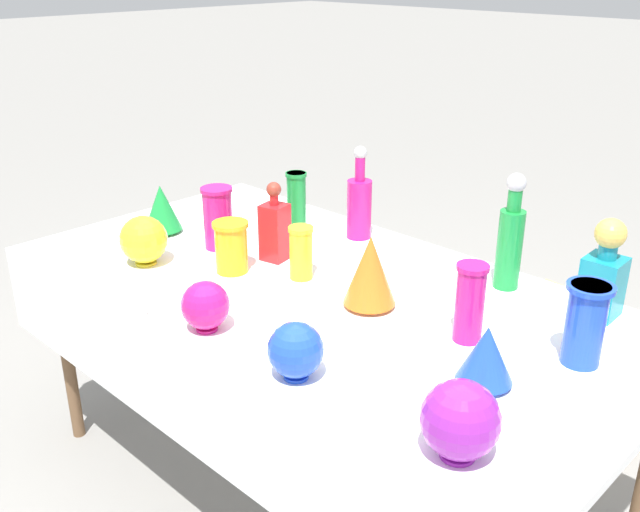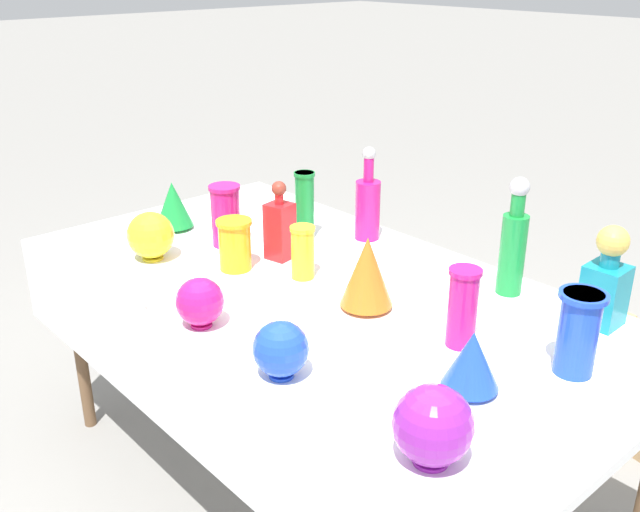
{
  "view_description": "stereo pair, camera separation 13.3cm",
  "coord_description": "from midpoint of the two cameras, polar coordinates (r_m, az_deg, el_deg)",
  "views": [
    {
      "loc": [
        1.32,
        -1.36,
        1.66
      ],
      "look_at": [
        0.0,
        0.0,
        0.86
      ],
      "focal_mm": 40.0,
      "sensor_mm": 36.0,
      "label": 1
    },
    {
      "loc": [
        1.41,
        -1.26,
        1.66
      ],
      "look_at": [
        0.0,
        0.0,
        0.86
      ],
      "focal_mm": 40.0,
      "sensor_mm": 36.0,
      "label": 2
    }
  ],
  "objects": [
    {
      "name": "round_bowl_0",
      "position": [
        1.4,
        8.44,
        -12.9
      ],
      "size": [
        0.16,
        0.16,
        0.16
      ],
      "color": "purple",
      "rests_on": "display_table"
    },
    {
      "name": "tall_bottle_0",
      "position": [
        2.1,
        13.24,
        1.3
      ],
      "size": [
        0.07,
        0.07,
        0.35
      ],
      "color": "#198C38",
      "rests_on": "display_table"
    },
    {
      "name": "round_bowl_1",
      "position": [
        1.64,
        -4.32,
        -7.57
      ],
      "size": [
        0.13,
        0.13,
        0.14
      ],
      "color": "blue",
      "rests_on": "display_table"
    },
    {
      "name": "slender_vase_3",
      "position": [
        2.13,
        -3.33,
        0.38
      ],
      "size": [
        0.08,
        0.08,
        0.16
      ],
      "color": "yellow",
      "rests_on": "display_table"
    },
    {
      "name": "fluted_vase_2",
      "position": [
        2.56,
        -14.03,
        3.74
      ],
      "size": [
        0.13,
        0.13,
        0.17
      ],
      "color": "#198C38",
      "rests_on": "display_table"
    },
    {
      "name": "fluted_vase_1",
      "position": [
        1.94,
        2.07,
        -1.2
      ],
      "size": [
        0.15,
        0.15,
        0.21
      ],
      "color": "orange",
      "rests_on": "display_table"
    },
    {
      "name": "ground_plane",
      "position": [
        2.52,
        -1.6,
        -18.35
      ],
      "size": [
        40.0,
        40.0,
        0.0
      ],
      "primitive_type": "plane",
      "color": "gray"
    },
    {
      "name": "round_bowl_3",
      "position": [
        2.31,
        -15.55,
        1.24
      ],
      "size": [
        0.15,
        0.15,
        0.16
      ],
      "color": "yellow",
      "rests_on": "display_table"
    },
    {
      "name": "cardboard_box_behind_right",
      "position": [
        3.23,
        17.86,
        -6.61
      ],
      "size": [
        0.42,
        0.41,
        0.34
      ],
      "color": "tan",
      "rests_on": "ground"
    },
    {
      "name": "slender_vase_0",
      "position": [
        1.76,
        18.46,
        -5.04
      ],
      "size": [
        0.11,
        0.11,
        0.21
      ],
      "color": "blue",
      "rests_on": "display_table"
    },
    {
      "name": "slender_vase_2",
      "position": [
        2.2,
        -8.85,
        0.84
      ],
      "size": [
        0.11,
        0.11,
        0.16
      ],
      "color": "orange",
      "rests_on": "display_table"
    },
    {
      "name": "slender_vase_1",
      "position": [
        2.42,
        -3.48,
        4.12
      ],
      "size": [
        0.07,
        0.07,
        0.24
      ],
      "color": "#198C38",
      "rests_on": "display_table"
    },
    {
      "name": "slender_vase_4",
      "position": [
        1.8,
        9.84,
        -3.58
      ],
      "size": [
        0.08,
        0.08,
        0.21
      ],
      "color": "#C61972",
      "rests_on": "display_table"
    },
    {
      "name": "round_bowl_2",
      "position": [
        1.87,
        -11.19,
        -3.94
      ],
      "size": [
        0.13,
        0.13,
        0.14
      ],
      "color": "#C61972",
      "rests_on": "display_table"
    },
    {
      "name": "square_decanter_0",
      "position": [
        2.01,
        20.04,
        -1.27
      ],
      "size": [
        0.1,
        0.1,
        0.28
      ],
      "color": "teal",
      "rests_on": "display_table"
    },
    {
      "name": "tall_bottle_2",
      "position": [
        2.43,
        1.59,
        4.17
      ],
      "size": [
        0.08,
        0.08,
        0.32
      ],
      "color": "#C61972",
      "rests_on": "display_table"
    },
    {
      "name": "price_tag_left",
      "position": [
        2.01,
        -16.07,
        -4.02
      ],
      "size": [
        0.06,
        0.02,
        0.04
      ],
      "primitive_type": "cube",
      "rotation": [
        -0.21,
        0.0,
        -0.07
      ],
      "color": "white",
      "rests_on": "display_table"
    },
    {
      "name": "fluted_vase_0",
      "position": [
        1.63,
        10.87,
        -7.79
      ],
      "size": [
        0.13,
        0.13,
        0.15
      ],
      "color": "blue",
      "rests_on": "display_table"
    },
    {
      "name": "slender_vase_5",
      "position": [
        2.38,
        -9.78,
        3.14
      ],
      "size": [
        0.1,
        0.1,
        0.21
      ],
      "color": "#C61972",
      "rests_on": "display_table"
    },
    {
      "name": "display_table",
      "position": [
        2.1,
        -2.45,
        -4.16
      ],
      "size": [
        1.93,
        1.03,
        0.76
      ],
      "color": "white",
      "rests_on": "ground"
    },
    {
      "name": "cardboard_box_behind_left",
      "position": [
        2.99,
        21.12,
        -8.78
      ],
      "size": [
        0.49,
        0.37,
        0.41
      ],
      "color": "tan",
      "rests_on": "ground"
    },
    {
      "name": "square_decanter_1",
      "position": [
        2.26,
        -5.33,
        2.23
      ],
      "size": [
        0.09,
        0.09,
        0.26
      ],
      "color": "red",
      "rests_on": "display_table"
    }
  ]
}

